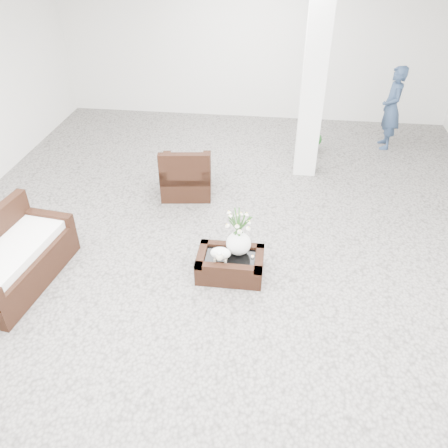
# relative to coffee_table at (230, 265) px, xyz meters

# --- Properties ---
(ground) EXTENTS (11.00, 11.00, 0.00)m
(ground) POSITION_rel_coffee_table_xyz_m (-0.13, 0.42, -0.16)
(ground) COLOR gray
(ground) RESTS_ON ground
(column) EXTENTS (0.40, 0.40, 3.50)m
(column) POSITION_rel_coffee_table_xyz_m (1.07, 3.22, 1.59)
(column) COLOR white
(column) RESTS_ON ground
(coffee_table) EXTENTS (0.90, 0.60, 0.31)m
(coffee_table) POSITION_rel_coffee_table_xyz_m (0.00, 0.00, 0.00)
(coffee_table) COLOR #31190E
(coffee_table) RESTS_ON ground
(sheep_figurine) EXTENTS (0.28, 0.23, 0.21)m
(sheep_figurine) POSITION_rel_coffee_table_xyz_m (-0.12, -0.10, 0.26)
(sheep_figurine) COLOR white
(sheep_figurine) RESTS_ON coffee_table
(planter_narcissus) EXTENTS (0.44, 0.44, 0.80)m
(planter_narcissus) POSITION_rel_coffee_table_xyz_m (0.10, 0.10, 0.56)
(planter_narcissus) COLOR white
(planter_narcissus) RESTS_ON coffee_table
(tealight) EXTENTS (0.04, 0.04, 0.03)m
(tealight) POSITION_rel_coffee_table_xyz_m (0.30, 0.02, 0.17)
(tealight) COLOR white
(tealight) RESTS_ON coffee_table
(armchair) EXTENTS (0.96, 0.93, 0.91)m
(armchair) POSITION_rel_coffee_table_xyz_m (-1.02, 2.14, 0.30)
(armchair) COLOR #31190E
(armchair) RESTS_ON ground
(loveseat) EXTENTS (1.04, 1.81, 0.92)m
(loveseat) POSITION_rel_coffee_table_xyz_m (-2.82, -0.50, 0.30)
(loveseat) COLOR #31190E
(loveseat) RESTS_ON ground
(topiary) EXTENTS (0.39, 0.39, 1.47)m
(topiary) POSITION_rel_coffee_table_xyz_m (1.14, 4.06, 0.58)
(topiary) COLOR #174918
(topiary) RESTS_ON ground
(shopper) EXTENTS (0.43, 0.63, 1.70)m
(shopper) POSITION_rel_coffee_table_xyz_m (2.79, 4.55, 0.69)
(shopper) COLOR navy
(shopper) RESTS_ON ground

